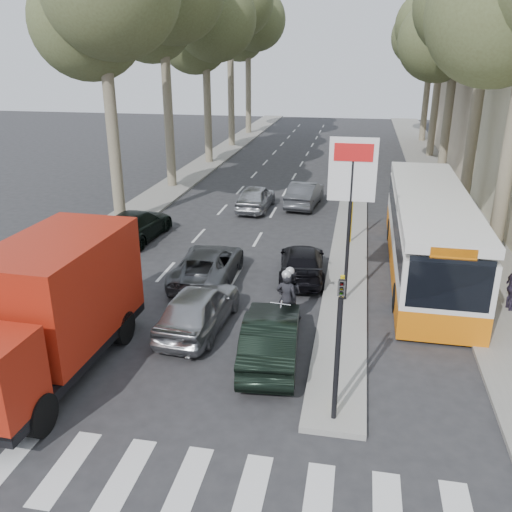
# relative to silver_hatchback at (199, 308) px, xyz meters

# --- Properties ---
(ground) EXTENTS (120.00, 120.00, 0.00)m
(ground) POSITION_rel_silver_hatchback_xyz_m (1.10, -2.32, -0.72)
(ground) COLOR #28282B
(ground) RESTS_ON ground
(sidewalk_right) EXTENTS (3.20, 70.00, 0.12)m
(sidewalk_right) POSITION_rel_silver_hatchback_xyz_m (9.70, 22.68, -0.66)
(sidewalk_right) COLOR gray
(sidewalk_right) RESTS_ON ground
(median_left) EXTENTS (2.40, 64.00, 0.12)m
(median_left) POSITION_rel_silver_hatchback_xyz_m (-6.90, 25.68, -0.66)
(median_left) COLOR gray
(median_left) RESTS_ON ground
(traffic_island) EXTENTS (1.50, 26.00, 0.16)m
(traffic_island) POSITION_rel_silver_hatchback_xyz_m (4.35, 8.68, -0.64)
(traffic_island) COLOR gray
(traffic_island) RESTS_ON ground
(billboard) EXTENTS (1.50, 12.10, 5.60)m
(billboard) POSITION_rel_silver_hatchback_xyz_m (4.35, 2.67, 2.99)
(billboard) COLOR yellow
(billboard) RESTS_ON ground
(traffic_light_island) EXTENTS (0.16, 0.41, 3.60)m
(traffic_light_island) POSITION_rel_silver_hatchback_xyz_m (4.35, -3.82, 1.77)
(traffic_light_island) COLOR black
(traffic_light_island) RESTS_ON ground
(tree_l_c) EXTENTS (7.40, 7.20, 13.71)m
(tree_l_c) POSITION_rel_silver_hatchback_xyz_m (-6.67, 25.79, 9.32)
(tree_l_c) COLOR #6B604C
(tree_l_c) RESTS_ON ground
(tree_l_d) EXTENTS (7.40, 7.20, 15.66)m
(tree_l_d) POSITION_rel_silver_hatchback_xyz_m (-6.77, 33.79, 11.05)
(tree_l_d) COLOR #6B604C
(tree_l_d) RESTS_ON ground
(tree_l_e) EXTENTS (7.40, 7.20, 14.49)m
(tree_l_e) POSITION_rel_silver_hatchback_xyz_m (-6.87, 41.79, 10.01)
(tree_l_e) COLOR #6B604C
(tree_l_e) RESTS_ON ground
(tree_r_c) EXTENTS (7.40, 7.20, 13.32)m
(tree_r_c) POSITION_rel_silver_hatchback_xyz_m (10.13, 23.79, 8.98)
(tree_r_c) COLOR #6B604C
(tree_r_c) RESTS_ON ground
(tree_r_d) EXTENTS (7.40, 7.20, 14.88)m
(tree_r_d) POSITION_rel_silver_hatchback_xyz_m (10.23, 31.79, 10.36)
(tree_r_d) COLOR #6B604C
(tree_r_d) RESTS_ON ground
(tree_r_e) EXTENTS (7.40, 7.20, 14.10)m
(tree_r_e) POSITION_rel_silver_hatchback_xyz_m (10.33, 39.79, 9.67)
(tree_r_e) COLOR #6B604C
(tree_r_e) RESTS_ON ground
(silver_hatchback) EXTENTS (1.96, 4.30, 1.43)m
(silver_hatchback) POSITION_rel_silver_hatchback_xyz_m (0.00, 0.00, 0.00)
(silver_hatchback) COLOR #999CA1
(silver_hatchback) RESTS_ON ground
(dark_hatchback) EXTENTS (1.83, 4.32, 1.39)m
(dark_hatchback) POSITION_rel_silver_hatchback_xyz_m (2.46, -1.33, -0.02)
(dark_hatchback) COLOR black
(dark_hatchback) RESTS_ON ground
(queue_car_a) EXTENTS (2.28, 4.66, 1.27)m
(queue_car_a) POSITION_rel_silver_hatchback_xyz_m (-0.73, 3.68, -0.08)
(queue_car_a) COLOR #43464A
(queue_car_a) RESTS_ON ground
(queue_car_b) EXTENTS (2.07, 4.23, 1.18)m
(queue_car_b) POSITION_rel_silver_hatchback_xyz_m (2.66, 4.68, -0.12)
(queue_car_b) COLOR black
(queue_car_b) RESTS_ON ground
(queue_car_c) EXTENTS (1.74, 4.02, 1.35)m
(queue_car_c) POSITION_rel_silver_hatchback_xyz_m (-0.83, 13.56, -0.04)
(queue_car_c) COLOR #A9ACB2
(queue_car_c) RESTS_ON ground
(queue_car_d) EXTENTS (1.85, 4.28, 1.37)m
(queue_car_d) POSITION_rel_silver_hatchback_xyz_m (1.69, 14.77, -0.03)
(queue_car_d) COLOR #484A4F
(queue_car_d) RESTS_ON ground
(queue_car_e) EXTENTS (2.20, 4.82, 1.37)m
(queue_car_e) POSITION_rel_silver_hatchback_xyz_m (-5.20, 7.63, -0.03)
(queue_car_e) COLOR black
(queue_car_e) RESTS_ON ground
(red_truck) EXTENTS (2.70, 6.66, 3.51)m
(red_truck) POSITION_rel_silver_hatchback_xyz_m (-3.09, -2.97, 1.14)
(red_truck) COLOR black
(red_truck) RESTS_ON ground
(city_bus) EXTENTS (2.74, 11.97, 3.15)m
(city_bus) POSITION_rel_silver_hatchback_xyz_m (7.30, 6.20, 0.94)
(city_bus) COLOR orange
(city_bus) RESTS_ON ground
(motorcycle) EXTENTS (0.87, 2.20, 1.88)m
(motorcycle) POSITION_rel_silver_hatchback_xyz_m (2.63, 0.91, 0.14)
(motorcycle) COLOR black
(motorcycle) RESTS_ON ground
(pedestrian_far) EXTENTS (1.11, 0.49, 1.72)m
(pedestrian_far) POSITION_rel_silver_hatchback_xyz_m (9.47, 6.80, 0.26)
(pedestrian_far) COLOR #6C6251
(pedestrian_far) RESTS_ON sidewalk_right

